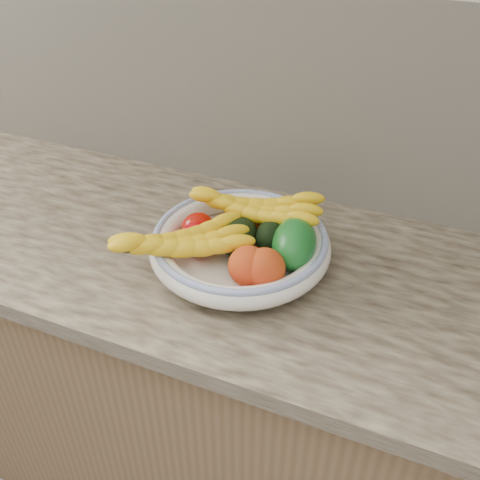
% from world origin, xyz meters
% --- Properties ---
extents(kitchen_counter, '(2.44, 0.66, 1.40)m').
position_xyz_m(kitchen_counter, '(0.00, 1.69, 0.46)').
color(kitchen_counter, brown).
rests_on(kitchen_counter, ground).
extents(fruit_bowl, '(0.39, 0.39, 0.08)m').
position_xyz_m(fruit_bowl, '(0.00, 1.66, 0.95)').
color(fruit_bowl, white).
rests_on(fruit_bowl, kitchen_counter).
extents(clementine_back_left, '(0.06, 0.06, 0.05)m').
position_xyz_m(clementine_back_left, '(-0.04, 1.77, 0.95)').
color(clementine_back_left, orange).
rests_on(clementine_back_left, fruit_bowl).
extents(clementine_back_right, '(0.06, 0.06, 0.04)m').
position_xyz_m(clementine_back_right, '(0.03, 1.77, 0.95)').
color(clementine_back_right, '#ED6205').
rests_on(clementine_back_right, fruit_bowl).
extents(clementine_back_mid, '(0.05, 0.05, 0.05)m').
position_xyz_m(clementine_back_mid, '(0.00, 1.74, 0.95)').
color(clementine_back_mid, '#F75705').
rests_on(clementine_back_mid, fruit_bowl).
extents(tomato_left, '(0.09, 0.09, 0.07)m').
position_xyz_m(tomato_left, '(-0.10, 1.66, 0.96)').
color(tomato_left, '#A30D04').
rests_on(tomato_left, fruit_bowl).
extents(tomato_near_left, '(0.08, 0.08, 0.07)m').
position_xyz_m(tomato_near_left, '(-0.09, 1.63, 0.96)').
color(tomato_near_left, '#C3010D').
rests_on(tomato_near_left, fruit_bowl).
extents(avocado_center, '(0.08, 0.11, 0.07)m').
position_xyz_m(avocado_center, '(-0.01, 1.66, 0.96)').
color(avocado_center, black).
rests_on(avocado_center, fruit_bowl).
extents(avocado_right, '(0.08, 0.11, 0.07)m').
position_xyz_m(avocado_right, '(0.06, 1.70, 0.96)').
color(avocado_right, black).
rests_on(avocado_right, fruit_bowl).
extents(green_mango, '(0.15, 0.16, 0.12)m').
position_xyz_m(green_mango, '(0.12, 1.67, 0.98)').
color(green_mango, '#10591B').
rests_on(green_mango, fruit_bowl).
extents(peach_front, '(0.10, 0.10, 0.08)m').
position_xyz_m(peach_front, '(0.05, 1.58, 0.97)').
color(peach_front, orange).
rests_on(peach_front, fruit_bowl).
extents(peach_right, '(0.09, 0.09, 0.08)m').
position_xyz_m(peach_right, '(0.09, 1.58, 0.97)').
color(peach_right, orange).
rests_on(peach_right, fruit_bowl).
extents(banana_bunch_back, '(0.33, 0.16, 0.09)m').
position_xyz_m(banana_bunch_back, '(0.00, 1.74, 0.99)').
color(banana_bunch_back, yellow).
rests_on(banana_bunch_back, fruit_bowl).
extents(banana_bunch_front, '(0.31, 0.29, 0.08)m').
position_xyz_m(banana_bunch_front, '(-0.09, 1.57, 0.98)').
color(banana_bunch_front, yellow).
rests_on(banana_bunch_front, fruit_bowl).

